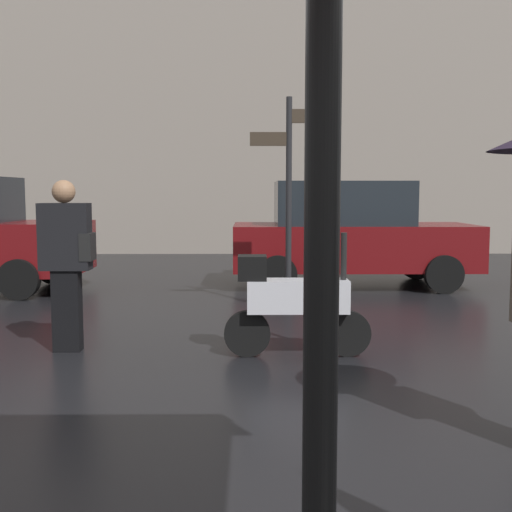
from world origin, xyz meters
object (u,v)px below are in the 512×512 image
(street_signpost, at_px, (289,183))
(parked_scooter, at_px, (293,301))
(pedestrian_with_bag, at_px, (67,255))
(parked_car_right, at_px, (349,233))

(street_signpost, bearing_deg, parked_scooter, -92.52)
(parked_scooter, bearing_deg, pedestrian_with_bag, -167.65)
(parked_car_right, bearing_deg, pedestrian_with_bag, 57.26)
(parked_car_right, bearing_deg, parked_scooter, 80.36)
(pedestrian_with_bag, xyz_separation_m, parked_scooter, (2.29, -0.25, -0.43))
(parked_scooter, bearing_deg, street_signpost, 106.06)
(pedestrian_with_bag, xyz_separation_m, street_signpost, (2.39, 2.08, 0.76))
(pedestrian_with_bag, distance_m, parked_car_right, 5.79)
(parked_car_right, xyz_separation_m, street_signpost, (-1.20, -2.47, 0.83))
(pedestrian_with_bag, bearing_deg, parked_scooter, 2.30)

